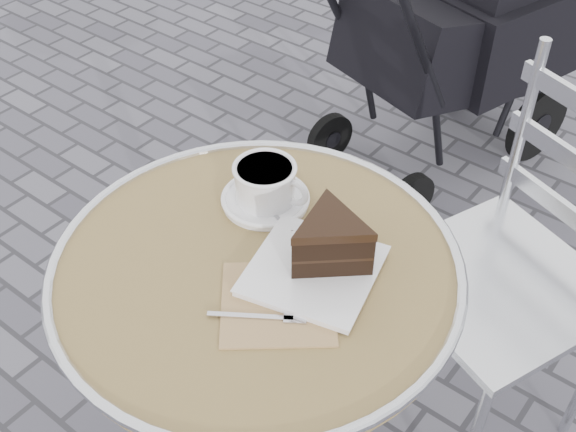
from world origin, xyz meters
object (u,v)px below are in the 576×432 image
Objects in this scene: bistro_chair at (541,235)px; cafe_table at (259,326)px; cappuccino_set at (266,187)px; cake_plate_set at (326,248)px; baby_stroller at (461,36)px.

cafe_table is at bearing -98.46° from bistro_chair.
cappuccino_set is at bearing -113.02° from bistro_chair.
bistro_chair is (0.41, 0.42, -0.19)m from cappuccino_set.
cafe_table is 0.25m from cake_plate_set.
bistro_chair reaches higher than cafe_table.
bistro_chair is at bearing 60.53° from cafe_table.
cafe_table is at bearing -161.71° from cake_plate_set.
baby_stroller is (-0.23, 1.29, -0.30)m from cappuccino_set.
baby_stroller is at bearing 92.95° from cake_plate_set.
bistro_chair is at bearing 34.99° from cappuccino_set.
cake_plate_set is at bearing -92.54° from bistro_chair.
baby_stroller reaches higher than cappuccino_set.
baby_stroller is at bearing 102.61° from cafe_table.
cappuccino_set is 0.17× the size of baby_stroller.
baby_stroller is (-0.32, 1.43, -0.10)m from cafe_table.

